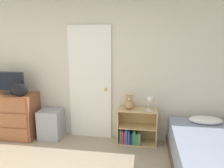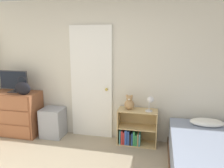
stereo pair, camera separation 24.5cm
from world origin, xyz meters
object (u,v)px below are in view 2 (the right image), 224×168
Objects in this scene: storage_bin at (53,122)px; bed at (214,161)px; handbag at (23,88)px; bookshelf at (134,131)px; dresser at (17,113)px; teddy_bear at (129,103)px; desk_lamp at (150,101)px; tv at (14,81)px.

bed is at bearing -14.68° from storage_bin.
handbag reaches higher than bookshelf.
teddy_bear is (2.20, 0.09, 0.33)m from dresser.
teddy_bear is 0.98× the size of desk_lamp.
teddy_bear is at bearing 149.35° from bed.
tv reaches higher than desk_lamp.
storage_bin is 2.83m from bed.
tv reaches higher than storage_bin.
dresser is at bearing -179.06° from desk_lamp.
bed is at bearing -10.91° from tv.
dresser is 1.55× the size of tv.
desk_lamp is at bearing 0.94° from dresser.
teddy_bear is (2.21, 0.08, -0.32)m from tv.
bed reaches higher than storage_bin.
teddy_bear is at bearing 1.41° from storage_bin.
dresser is at bearing -177.75° from teddy_bear.
teddy_bear is at bearing 173.00° from desk_lamp.
tv is at bearing 153.12° from handbag.
desk_lamp is (0.27, -0.05, 0.59)m from bookshelf.
bed is at bearing -38.00° from desk_lamp.
storage_bin is (0.74, 0.05, -0.15)m from dresser.
dresser reaches higher than bookshelf.
desk_lamp is (2.29, 0.18, -0.15)m from handbag.
dresser is 0.75m from storage_bin.
bookshelf reaches higher than bed.
tv is 2.15× the size of desk_lamp.
dresser reaches higher than bed.
tv is 2.19× the size of teddy_bear.
bookshelf is at bearing 170.36° from desk_lamp.
tv is 2.45m from bookshelf.
dresser is 0.64m from tv.
storage_bin is 1.56m from bookshelf.
dresser is at bearing -176.07° from storage_bin.
handbag is 0.86m from storage_bin.
bed is at bearing -32.69° from bookshelf.
teddy_bear is (1.47, 0.04, 0.48)m from storage_bin.
storage_bin is 2.04× the size of desk_lamp.
handbag is (0.28, -0.14, -0.09)m from tv.
handbag is 1.28× the size of desk_lamp.
dresser is 2.61× the size of handbag.
bed is (2.74, -0.72, -0.02)m from storage_bin.
desk_lamp is at bearing 0.83° from tv.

